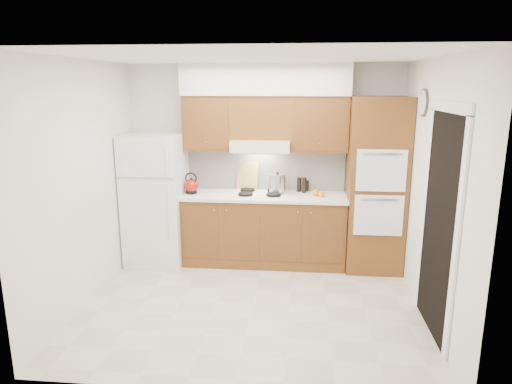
# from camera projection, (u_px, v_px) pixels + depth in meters

# --- Properties ---
(floor) EXTENTS (3.60, 3.60, 0.00)m
(floor) POSITION_uv_depth(u_px,v_px,m) (253.00, 303.00, 5.00)
(floor) COLOR beige
(floor) RESTS_ON ground
(ceiling) EXTENTS (3.60, 3.60, 0.00)m
(ceiling) POSITION_uv_depth(u_px,v_px,m) (252.00, 57.00, 4.40)
(ceiling) COLOR white
(ceiling) RESTS_ON wall_back
(wall_back) EXTENTS (3.60, 0.02, 2.60)m
(wall_back) POSITION_uv_depth(u_px,v_px,m) (264.00, 163.00, 6.16)
(wall_back) COLOR white
(wall_back) RESTS_ON floor
(wall_left) EXTENTS (0.02, 3.00, 2.60)m
(wall_left) POSITION_uv_depth(u_px,v_px,m) (85.00, 184.00, 4.87)
(wall_left) COLOR white
(wall_left) RESTS_ON floor
(wall_right) EXTENTS (0.02, 3.00, 2.60)m
(wall_right) POSITION_uv_depth(u_px,v_px,m) (432.00, 192.00, 4.54)
(wall_right) COLOR white
(wall_right) RESTS_ON floor
(fridge) EXTENTS (0.75, 0.72, 1.72)m
(fridge) POSITION_uv_depth(u_px,v_px,m) (156.00, 199.00, 6.04)
(fridge) COLOR white
(fridge) RESTS_ON floor
(base_cabinets) EXTENTS (2.11, 0.60, 0.90)m
(base_cabinets) POSITION_uv_depth(u_px,v_px,m) (264.00, 230.00, 6.06)
(base_cabinets) COLOR brown
(base_cabinets) RESTS_ON floor
(countertop) EXTENTS (2.13, 0.62, 0.04)m
(countertop) POSITION_uv_depth(u_px,v_px,m) (264.00, 196.00, 5.94)
(countertop) COLOR white
(countertop) RESTS_ON base_cabinets
(backsplash) EXTENTS (2.11, 0.03, 0.56)m
(backsplash) POSITION_uv_depth(u_px,v_px,m) (266.00, 169.00, 6.16)
(backsplash) COLOR white
(backsplash) RESTS_ON countertop
(oven_cabinet) EXTENTS (0.70, 0.65, 2.20)m
(oven_cabinet) POSITION_uv_depth(u_px,v_px,m) (376.00, 185.00, 5.75)
(oven_cabinet) COLOR brown
(oven_cabinet) RESTS_ON floor
(upper_cab_left) EXTENTS (0.63, 0.33, 0.70)m
(upper_cab_left) POSITION_uv_depth(u_px,v_px,m) (209.00, 123.00, 5.93)
(upper_cab_left) COLOR brown
(upper_cab_left) RESTS_ON wall_back
(upper_cab_right) EXTENTS (0.73, 0.33, 0.70)m
(upper_cab_right) POSITION_uv_depth(u_px,v_px,m) (319.00, 124.00, 5.80)
(upper_cab_right) COLOR brown
(upper_cab_right) RESTS_ON wall_back
(range_hood) EXTENTS (0.75, 0.45, 0.15)m
(range_hood) POSITION_uv_depth(u_px,v_px,m) (261.00, 145.00, 5.88)
(range_hood) COLOR silver
(range_hood) RESTS_ON wall_back
(upper_cab_over_hood) EXTENTS (0.75, 0.33, 0.55)m
(upper_cab_over_hood) POSITION_uv_depth(u_px,v_px,m) (261.00, 117.00, 5.85)
(upper_cab_over_hood) COLOR brown
(upper_cab_over_hood) RESTS_ON range_hood
(soffit) EXTENTS (2.13, 0.36, 0.40)m
(soffit) POSITION_uv_depth(u_px,v_px,m) (265.00, 79.00, 5.72)
(soffit) COLOR silver
(soffit) RESTS_ON wall_back
(cooktop) EXTENTS (0.74, 0.50, 0.01)m
(cooktop) POSITION_uv_depth(u_px,v_px,m) (260.00, 194.00, 5.96)
(cooktop) COLOR white
(cooktop) RESTS_ON countertop
(doorway) EXTENTS (0.02, 0.90, 2.10)m
(doorway) POSITION_uv_depth(u_px,v_px,m) (439.00, 226.00, 4.26)
(doorway) COLOR black
(doorway) RESTS_ON floor
(wall_clock) EXTENTS (0.02, 0.30, 0.30)m
(wall_clock) POSITION_uv_depth(u_px,v_px,m) (424.00, 103.00, 4.87)
(wall_clock) COLOR #3F3833
(wall_clock) RESTS_ON wall_right
(kettle) EXTENTS (0.21, 0.21, 0.18)m
(kettle) POSITION_uv_depth(u_px,v_px,m) (191.00, 186.00, 5.97)
(kettle) COLOR maroon
(kettle) RESTS_ON countertop
(cutting_board) EXTENTS (0.31, 0.16, 0.39)m
(cutting_board) POSITION_uv_depth(u_px,v_px,m) (247.00, 176.00, 6.15)
(cutting_board) COLOR tan
(cutting_board) RESTS_ON countertop
(stock_pot) EXTENTS (0.24, 0.24, 0.22)m
(stock_pot) POSITION_uv_depth(u_px,v_px,m) (277.00, 183.00, 5.97)
(stock_pot) COLOR #B9B9BE
(stock_pot) RESTS_ON cooktop
(condiment_a) EXTENTS (0.06, 0.06, 0.20)m
(condiment_a) POSITION_uv_depth(u_px,v_px,m) (304.00, 185.00, 6.01)
(condiment_a) COLOR black
(condiment_a) RESTS_ON countertop
(condiment_b) EXTENTS (0.07, 0.07, 0.19)m
(condiment_b) POSITION_uv_depth(u_px,v_px,m) (299.00, 185.00, 6.09)
(condiment_b) COLOR black
(condiment_b) RESTS_ON countertop
(condiment_c) EXTENTS (0.05, 0.05, 0.15)m
(condiment_c) POSITION_uv_depth(u_px,v_px,m) (307.00, 186.00, 6.11)
(condiment_c) COLOR black
(condiment_c) RESTS_ON countertop
(orange_near) EXTENTS (0.09, 0.09, 0.08)m
(orange_near) POSITION_uv_depth(u_px,v_px,m) (321.00, 194.00, 5.80)
(orange_near) COLOR orange
(orange_near) RESTS_ON countertop
(orange_far) EXTENTS (0.10, 0.10, 0.08)m
(orange_far) POSITION_uv_depth(u_px,v_px,m) (316.00, 193.00, 5.86)
(orange_far) COLOR orange
(orange_far) RESTS_ON countertop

